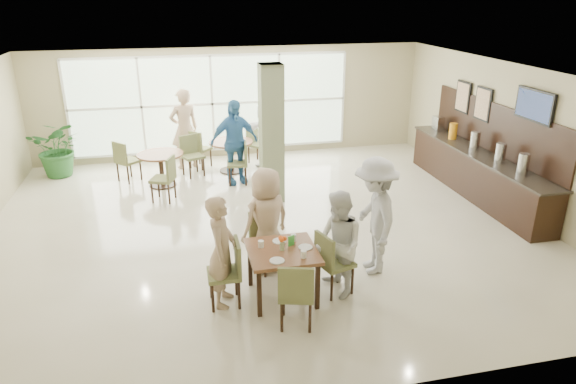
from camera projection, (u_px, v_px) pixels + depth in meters
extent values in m
plane|color=beige|center=(264.00, 224.00, 9.64)|extent=(10.00, 10.00, 0.00)
plane|color=white|center=(261.00, 73.00, 8.61)|extent=(10.00, 10.00, 0.00)
plane|color=tan|center=(232.00, 103.00, 13.21)|extent=(10.00, 0.00, 10.00)
plane|color=tan|center=(342.00, 285.00, 5.04)|extent=(10.00, 0.00, 10.00)
plane|color=tan|center=(511.00, 137.00, 10.15)|extent=(0.00, 9.00, 9.00)
plane|color=silver|center=(212.00, 104.00, 13.08)|extent=(7.00, 0.00, 7.00)
cube|color=#697853|center=(271.00, 135.00, 10.30)|extent=(0.45, 0.45, 2.80)
cube|color=brown|center=(282.00, 251.00, 7.12)|extent=(0.95, 0.95, 0.05)
cube|color=black|center=(259.00, 294.00, 6.81)|extent=(0.06, 0.06, 0.70)
cube|color=black|center=(317.00, 286.00, 6.97)|extent=(0.06, 0.06, 0.70)
cube|color=black|center=(250.00, 264.00, 7.54)|extent=(0.06, 0.06, 0.70)
cube|color=black|center=(303.00, 258.00, 7.70)|extent=(0.06, 0.06, 0.70)
cylinder|color=brown|center=(160.00, 154.00, 11.31)|extent=(1.01, 1.01, 0.04)
cylinder|color=black|center=(162.00, 170.00, 11.44)|extent=(0.10, 0.10, 0.71)
cylinder|color=black|center=(163.00, 185.00, 11.57)|extent=(0.60, 0.60, 0.03)
cylinder|color=brown|center=(231.00, 142.00, 12.22)|extent=(1.05, 1.05, 0.04)
cylinder|color=black|center=(231.00, 157.00, 12.36)|extent=(0.10, 0.10, 0.71)
cylinder|color=black|center=(232.00, 170.00, 12.48)|extent=(0.60, 0.60, 0.03)
cylinder|color=white|center=(304.00, 254.00, 6.89)|extent=(0.08, 0.08, 0.10)
cylinder|color=white|center=(261.00, 244.00, 7.16)|extent=(0.08, 0.08, 0.10)
cylinder|color=white|center=(294.00, 238.00, 7.35)|extent=(0.08, 0.08, 0.10)
cylinder|color=white|center=(277.00, 261.00, 6.81)|extent=(0.20, 0.20, 0.01)
cylinder|color=white|center=(279.00, 241.00, 7.34)|extent=(0.20, 0.20, 0.01)
cylinder|color=white|center=(305.00, 247.00, 7.16)|extent=(0.20, 0.20, 0.01)
cylinder|color=#99B27F|center=(282.00, 246.00, 7.09)|extent=(0.07, 0.07, 0.12)
sphere|color=#FF5C15|center=(284.00, 239.00, 7.05)|extent=(0.07, 0.07, 0.07)
sphere|color=#FF5C15|center=(281.00, 238.00, 7.07)|extent=(0.07, 0.07, 0.07)
sphere|color=#FF5C15|center=(282.00, 240.00, 7.02)|extent=(0.07, 0.07, 0.07)
cube|color=green|center=(291.00, 241.00, 7.20)|extent=(0.10, 0.06, 0.15)
cube|color=black|center=(476.00, 175.00, 10.89)|extent=(0.60, 4.60, 0.90)
cube|color=black|center=(479.00, 154.00, 10.72)|extent=(0.64, 4.70, 0.04)
cube|color=black|center=(495.00, 128.00, 10.58)|extent=(0.04, 4.60, 1.00)
cylinder|color=silver|center=(523.00, 164.00, 9.37)|extent=(0.20, 0.20, 0.40)
cylinder|color=silver|center=(500.00, 153.00, 10.00)|extent=(0.20, 0.20, 0.40)
cylinder|color=silver|center=(475.00, 141.00, 10.82)|extent=(0.20, 0.20, 0.40)
cylinder|color=orange|center=(453.00, 131.00, 11.64)|extent=(0.18, 0.18, 0.36)
cube|color=silver|center=(438.00, 124.00, 12.28)|extent=(0.18, 0.30, 0.36)
cube|color=black|center=(535.00, 105.00, 9.32)|extent=(0.06, 1.00, 0.58)
cube|color=#7F99CC|center=(534.00, 106.00, 9.31)|extent=(0.01, 0.92, 0.50)
cube|color=black|center=(483.00, 104.00, 10.88)|extent=(0.04, 0.55, 0.70)
cube|color=#975837|center=(482.00, 104.00, 10.88)|extent=(0.01, 0.47, 0.62)
cube|color=black|center=(463.00, 97.00, 11.61)|extent=(0.04, 0.55, 0.70)
cube|color=#975837|center=(462.00, 97.00, 11.60)|extent=(0.01, 0.47, 0.62)
imported|color=#245B27|center=(59.00, 148.00, 11.95)|extent=(1.34, 1.34, 1.34)
imported|color=tan|center=(222.00, 251.00, 6.95)|extent=(0.53, 0.67, 1.61)
imported|color=tan|center=(267.00, 220.00, 7.84)|extent=(0.92, 0.74, 1.66)
imported|color=white|center=(339.00, 245.00, 7.18)|extent=(0.69, 0.83, 1.56)
imported|color=#B8B8BB|center=(375.00, 216.00, 7.75)|extent=(0.80, 1.25, 1.84)
imported|color=teal|center=(234.00, 142.00, 11.40)|extent=(1.24, 0.90, 1.90)
imported|color=white|center=(266.00, 135.00, 12.32)|extent=(1.16, 1.75, 1.74)
imported|color=tan|center=(184.00, 129.00, 12.39)|extent=(0.82, 0.65, 1.95)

